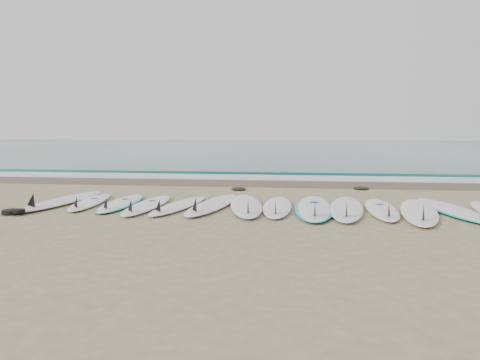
# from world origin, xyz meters

# --- Properties ---
(ground) EXTENTS (120.00, 120.00, 0.00)m
(ground) POSITION_xyz_m (0.00, 0.00, 0.00)
(ground) COLOR #998863
(ocean) EXTENTS (120.00, 55.00, 0.03)m
(ocean) POSITION_xyz_m (0.00, 32.50, 0.01)
(ocean) COLOR #20635C
(ocean) RESTS_ON ground
(wet_sand_band) EXTENTS (120.00, 1.80, 0.01)m
(wet_sand_band) POSITION_xyz_m (0.00, 4.10, 0.01)
(wet_sand_band) COLOR brown
(wet_sand_band) RESTS_ON ground
(foam_band) EXTENTS (120.00, 1.40, 0.04)m
(foam_band) POSITION_xyz_m (0.00, 5.50, 0.02)
(foam_band) COLOR silver
(foam_band) RESTS_ON ground
(wave_crest) EXTENTS (120.00, 1.00, 0.10)m
(wave_crest) POSITION_xyz_m (0.00, 7.00, 0.05)
(wave_crest) COLOR #20635C
(wave_crest) RESTS_ON ground
(surfboard_0) EXTENTS (0.76, 2.83, 0.36)m
(surfboard_0) POSITION_xyz_m (-3.98, 0.10, 0.06)
(surfboard_0) COLOR silver
(surfboard_0) RESTS_ON ground
(surfboard_1) EXTENTS (0.80, 2.33, 0.29)m
(surfboard_1) POSITION_xyz_m (-3.39, 0.06, 0.05)
(surfboard_1) COLOR white
(surfboard_1) RESTS_ON ground
(surfboard_2) EXTENTS (0.74, 2.41, 0.30)m
(surfboard_2) POSITION_xyz_m (-2.75, 0.05, 0.04)
(surfboard_2) COLOR white
(surfboard_2) RESTS_ON ground
(surfboard_3) EXTENTS (0.53, 2.47, 0.32)m
(surfboard_3) POSITION_xyz_m (-2.15, -0.19, 0.05)
(surfboard_3) COLOR white
(surfboard_3) RESTS_ON ground
(surfboard_4) EXTENTS (0.84, 2.43, 0.31)m
(surfboard_4) POSITION_xyz_m (-1.56, -0.15, 0.05)
(surfboard_4) COLOR white
(surfboard_4) RESTS_ON ground
(surfboard_5) EXTENTS (0.89, 2.79, 0.35)m
(surfboard_5) POSITION_xyz_m (-0.95, 0.01, 0.06)
(surfboard_5) COLOR white
(surfboard_5) RESTS_ON ground
(surfboard_6) EXTENTS (1.00, 2.86, 0.36)m
(surfboard_6) POSITION_xyz_m (-0.30, 0.01, 0.06)
(surfboard_6) COLOR silver
(surfboard_6) RESTS_ON ground
(surfboard_7) EXTENTS (0.56, 2.51, 0.32)m
(surfboard_7) POSITION_xyz_m (0.28, -0.05, 0.06)
(surfboard_7) COLOR white
(surfboard_7) RESTS_ON ground
(surfboard_8) EXTENTS (0.74, 2.91, 0.37)m
(surfboard_8) POSITION_xyz_m (0.94, -0.06, 0.05)
(surfboard_8) COLOR white
(surfboard_8) RESTS_ON ground
(surfboard_9) EXTENTS (0.85, 2.90, 0.37)m
(surfboard_9) POSITION_xyz_m (1.51, -0.10, 0.06)
(surfboard_9) COLOR white
(surfboard_9) RESTS_ON ground
(surfboard_10) EXTENTS (0.60, 2.49, 0.32)m
(surfboard_10) POSITION_xyz_m (2.13, -0.08, 0.05)
(surfboard_10) COLOR white
(surfboard_10) RESTS_ON ground
(surfboard_11) EXTENTS (1.09, 2.96, 0.37)m
(surfboard_11) POSITION_xyz_m (2.72, -0.27, 0.06)
(surfboard_11) COLOR white
(surfboard_11) RESTS_ON ground
(surfboard_12) EXTENTS (1.05, 2.80, 0.35)m
(surfboard_12) POSITION_xyz_m (3.37, 0.03, 0.05)
(surfboard_12) COLOR white
(surfboard_12) RESTS_ON ground
(seaweed_near) EXTENTS (0.37, 0.29, 0.07)m
(seaweed_near) POSITION_xyz_m (-0.79, 2.57, 0.04)
(seaweed_near) COLOR black
(seaweed_near) RESTS_ON ground
(seaweed_far) EXTENTS (0.38, 0.30, 0.07)m
(seaweed_far) POSITION_xyz_m (2.16, 3.09, 0.04)
(seaweed_far) COLOR black
(seaweed_far) RESTS_ON ground
(leash_coil) EXTENTS (0.46, 0.36, 0.11)m
(leash_coil) POSITION_xyz_m (-4.20, -1.17, 0.05)
(leash_coil) COLOR black
(leash_coil) RESTS_ON ground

